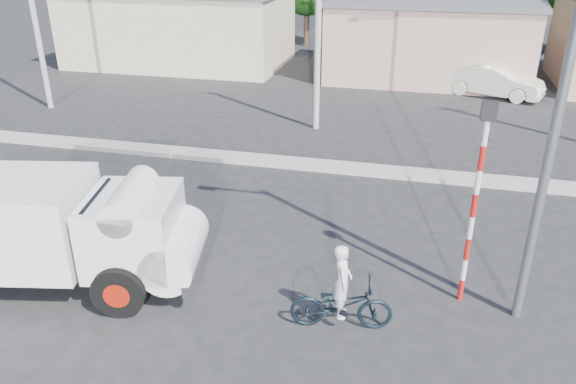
% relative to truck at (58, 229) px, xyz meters
% --- Properties ---
extents(ground_plane, '(120.00, 120.00, 0.00)m').
position_rel_truck_xyz_m(ground_plane, '(5.31, -0.06, -1.38)').
color(ground_plane, '#252527').
rests_on(ground_plane, ground).
extents(median, '(40.00, 0.80, 0.16)m').
position_rel_truck_xyz_m(median, '(5.31, 7.94, -1.30)').
color(median, '#99968E').
rests_on(median, ground).
extents(truck, '(6.33, 3.34, 2.49)m').
position_rel_truck_xyz_m(truck, '(0.00, 0.00, 0.00)').
color(truck, black).
rests_on(truck, ground).
extents(bicycle, '(2.10, 1.03, 1.05)m').
position_rel_truck_xyz_m(bicycle, '(6.16, -0.06, -0.85)').
color(bicycle, black).
rests_on(bicycle, ground).
extents(cyclist, '(0.46, 0.62, 1.55)m').
position_rel_truck_xyz_m(cyclist, '(6.16, -0.06, -0.60)').
color(cyclist, white).
rests_on(cyclist, ground).
extents(car_cream, '(4.74, 2.98, 1.48)m').
position_rel_truck_xyz_m(car_cream, '(10.51, 18.57, -0.64)').
color(car_cream, silver).
rests_on(car_cream, ground).
extents(traffic_pole, '(0.28, 0.18, 4.36)m').
position_rel_truck_xyz_m(traffic_pole, '(8.51, 1.44, 1.22)').
color(traffic_pole, red).
rests_on(traffic_pole, ground).
extents(streetlight, '(2.34, 0.22, 9.00)m').
position_rel_truck_xyz_m(streetlight, '(9.45, 1.14, 3.58)').
color(streetlight, slate).
rests_on(streetlight, ground).
extents(building_row, '(37.80, 7.30, 4.44)m').
position_rel_truck_xyz_m(building_row, '(6.41, 21.94, 0.75)').
color(building_row, beige).
rests_on(building_row, ground).
extents(utility_poles, '(35.40, 0.24, 8.00)m').
position_rel_truck_xyz_m(utility_poles, '(8.56, 11.94, 2.69)').
color(utility_poles, '#99968E').
rests_on(utility_poles, ground).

